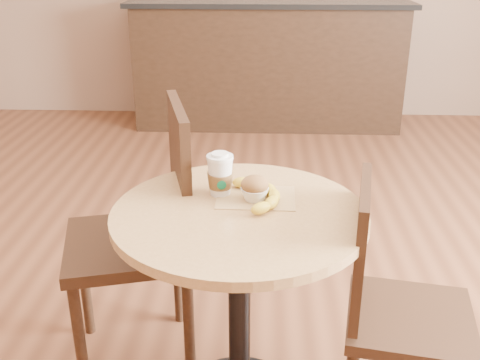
# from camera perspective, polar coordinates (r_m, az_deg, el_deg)

# --- Properties ---
(cafe_table) EXTENTS (0.76, 0.76, 0.75)m
(cafe_table) POSITION_cam_1_polar(r_m,az_deg,el_deg) (1.74, -0.06, -8.94)
(cafe_table) COLOR black
(cafe_table) RESTS_ON ground
(chair_left) EXTENTS (0.53, 0.53, 0.99)m
(chair_left) POSITION_cam_1_polar(r_m,az_deg,el_deg) (2.01, -9.43, -4.95)
(chair_left) COLOR #321E11
(chair_left) RESTS_ON ground
(chair_right) EXTENTS (0.43, 0.43, 0.85)m
(chair_right) POSITION_cam_1_polar(r_m,az_deg,el_deg) (1.80, 15.14, -12.09)
(chair_right) COLOR #321E11
(chair_right) RESTS_ON ground
(service_counter) EXTENTS (2.30, 0.65, 1.04)m
(service_counter) POSITION_cam_1_polar(r_m,az_deg,el_deg) (4.87, 2.88, 11.70)
(service_counter) COLOR black
(service_counter) RESTS_ON ground
(kraft_bag) EXTENTS (0.24, 0.18, 0.00)m
(kraft_bag) POSITION_cam_1_polar(r_m,az_deg,el_deg) (1.73, 1.63, -1.77)
(kraft_bag) COLOR #AA8652
(kraft_bag) RESTS_ON cafe_table
(coffee_cup) EXTENTS (0.08, 0.08, 0.14)m
(coffee_cup) POSITION_cam_1_polar(r_m,az_deg,el_deg) (1.73, -2.03, 0.41)
(coffee_cup) COLOR silver
(coffee_cup) RESTS_ON cafe_table
(muffin) EXTENTS (0.09, 0.09, 0.08)m
(muffin) POSITION_cam_1_polar(r_m,az_deg,el_deg) (1.69, 1.50, -0.84)
(muffin) COLOR white
(muffin) RESTS_ON kraft_bag
(banana) EXTENTS (0.22, 0.28, 0.04)m
(banana) POSITION_cam_1_polar(r_m,az_deg,el_deg) (1.70, 1.82, -1.51)
(banana) COLOR gold
(banana) RESTS_ON kraft_bag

